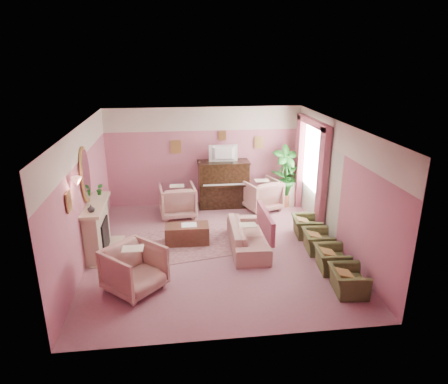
{
  "coord_description": "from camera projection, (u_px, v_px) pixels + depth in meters",
  "views": [
    {
      "loc": [
        -0.8,
        -8.05,
        4.19
      ],
      "look_at": [
        0.24,
        0.4,
        1.22
      ],
      "focal_mm": 32.0,
      "sensor_mm": 36.0,
      "label": 1
    }
  ],
  "objects": [
    {
      "name": "curtain_left",
      "position": [
        322.0,
        182.0,
        9.48
      ],
      "size": [
        0.16,
        0.34,
        2.6
      ],
      "primitive_type": "cube",
      "color": "#964657",
      "rests_on": "floor"
    },
    {
      "name": "sconce_shade",
      "position": [
        77.0,
        181.0,
        7.26
      ],
      "size": [
        0.2,
        0.2,
        0.16
      ],
      "primitive_type": "cone",
      "color": "#FF9F8C",
      "rests_on": "wall_left"
    },
    {
      "name": "piano",
      "position": [
        223.0,
        185.0,
        11.37
      ],
      "size": [
        1.4,
        0.6,
        1.3
      ],
      "primitive_type": "cube",
      "color": "black",
      "rests_on": "floor"
    },
    {
      "name": "wall_right",
      "position": [
        338.0,
        186.0,
        8.87
      ],
      "size": [
        0.02,
        6.0,
        2.8
      ],
      "primitive_type": "cube",
      "color": "#89536F",
      "rests_on": "floor"
    },
    {
      "name": "pelmet",
      "position": [
        313.0,
        122.0,
        9.92
      ],
      "size": [
        0.16,
        2.2,
        0.16
      ],
      "primitive_type": "cube",
      "color": "#964657",
      "rests_on": "wall_right"
    },
    {
      "name": "palm_pot",
      "position": [
        284.0,
        200.0,
        11.55
      ],
      "size": [
        0.34,
        0.34,
        0.34
      ],
      "primitive_type": "cylinder",
      "color": "#9F5C3B",
      "rests_on": "floor"
    },
    {
      "name": "print_back_left",
      "position": [
        176.0,
        147.0,
        11.13
      ],
      "size": [
        0.3,
        0.03,
        0.38
      ],
      "primitive_type": "cube",
      "color": "tan",
      "rests_on": "wall_back"
    },
    {
      "name": "olive_chair_a",
      "position": [
        348.0,
        277.0,
        7.3
      ],
      "size": [
        0.51,
        0.72,
        0.62
      ],
      "primitive_type": "imported",
      "color": "#485029",
      "rests_on": "floor"
    },
    {
      "name": "fireplace_surround",
      "position": [
        97.0,
        229.0,
        8.72
      ],
      "size": [
        0.3,
        1.4,
        1.1
      ],
      "primitive_type": "cube",
      "color": "tan",
      "rests_on": "floor"
    },
    {
      "name": "fire_ember",
      "position": [
        105.0,
        242.0,
        8.84
      ],
      "size": [
        0.06,
        0.54,
        0.1
      ],
      "primitive_type": "cube",
      "color": "orange",
      "rests_on": "floor"
    },
    {
      "name": "stripe_panel",
      "position": [
        317.0,
        182.0,
        10.19
      ],
      "size": [
        0.01,
        3.0,
        2.15
      ],
      "primitive_type": "cube",
      "color": "#B0BAA4",
      "rests_on": "wall_right"
    },
    {
      "name": "wall_back",
      "position": [
        205.0,
        157.0,
        11.36
      ],
      "size": [
        5.5,
        0.02,
        2.8
      ],
      "primitive_type": "cube",
      "color": "#89536F",
      "rests_on": "floor"
    },
    {
      "name": "mantel_plant",
      "position": [
        100.0,
        189.0,
        9.0
      ],
      "size": [
        0.16,
        0.16,
        0.28
      ],
      "primitive_type": "imported",
      "color": "#1D671E",
      "rests_on": "mantel_shelf"
    },
    {
      "name": "piano_keys",
      "position": [
        225.0,
        185.0,
        11.0
      ],
      "size": [
        1.2,
        0.08,
        0.02
      ],
      "primitive_type": "cube",
      "color": "silver",
      "rests_on": "piano"
    },
    {
      "name": "piano_keyshelf",
      "position": [
        225.0,
        186.0,
        11.02
      ],
      "size": [
        1.3,
        0.12,
        0.06
      ],
      "primitive_type": "cube",
      "color": "black",
      "rests_on": "piano"
    },
    {
      "name": "picture_rail_band",
      "position": [
        204.0,
        119.0,
        11.0
      ],
      "size": [
        5.5,
        0.01,
        0.65
      ],
      "primitive_type": "cube",
      "color": "beige",
      "rests_on": "wall_back"
    },
    {
      "name": "side_plant_big",
      "position": [
        289.0,
        175.0,
        11.46
      ],
      "size": [
        0.3,
        0.3,
        0.34
      ],
      "primitive_type": "imported",
      "color": "#1D671E",
      "rests_on": "side_table"
    },
    {
      "name": "curtain_right",
      "position": [
        299.0,
        162.0,
        11.2
      ],
      "size": [
        0.16,
        0.34,
        2.6
      ],
      "primitive_type": "cube",
      "color": "#964657",
      "rests_on": "floor"
    },
    {
      "name": "sofa_throw",
      "position": [
        265.0,
        222.0,
        8.95
      ],
      "size": [
        0.1,
        1.47,
        0.54
      ],
      "primitive_type": "cube",
      "color": "#964657",
      "rests_on": "sofa"
    },
    {
      "name": "side_plant_small",
      "position": [
        294.0,
        177.0,
        11.39
      ],
      "size": [
        0.16,
        0.16,
        0.28
      ],
      "primitive_type": "imported",
      "color": "#1D671E",
      "rests_on": "side_table"
    },
    {
      "name": "television",
      "position": [
        224.0,
        152.0,
        11.01
      ],
      "size": [
        0.8,
        0.12,
        0.48
      ],
      "primitive_type": "imported",
      "color": "black",
      "rests_on": "piano"
    },
    {
      "name": "piano_top",
      "position": [
        223.0,
        162.0,
        11.15
      ],
      "size": [
        1.45,
        0.65,
        0.04
      ],
      "primitive_type": "cube",
      "color": "black",
      "rests_on": "piano"
    },
    {
      "name": "window_blind",
      "position": [
        314.0,
        156.0,
        10.22
      ],
      "size": [
        0.03,
        1.4,
        1.8
      ],
      "primitive_type": "cube",
      "color": "white",
      "rests_on": "wall_right"
    },
    {
      "name": "olive_chair_d",
      "position": [
        306.0,
        223.0,
        9.61
      ],
      "size": [
        0.51,
        0.72,
        0.62
      ],
      "primitive_type": "imported",
      "color": "#485029",
      "rests_on": "floor"
    },
    {
      "name": "ceiling",
      "position": [
        215.0,
        126.0,
        8.09
      ],
      "size": [
        5.5,
        6.0,
        0.01
      ],
      "primitive_type": "cube",
      "color": "white",
      "rests_on": "wall_back"
    },
    {
      "name": "sofa",
      "position": [
        248.0,
        232.0,
        8.98
      ],
      "size": [
        0.65,
        1.94,
        0.79
      ],
      "primitive_type": "imported",
      "color": "tan",
      "rests_on": "floor"
    },
    {
      "name": "table_paper",
      "position": [
        189.0,
        225.0,
        9.18
      ],
      "size": [
        0.35,
        0.28,
        0.01
      ],
      "primitive_type": "cube",
      "color": "white",
      "rests_on": "coffee_table"
    },
    {
      "name": "wall_front",
      "position": [
        236.0,
        258.0,
        5.74
      ],
      "size": [
        5.5,
        0.02,
        2.8
      ],
      "primitive_type": "cube",
      "color": "#89536F",
      "rests_on": "floor"
    },
    {
      "name": "coffee_table",
      "position": [
        187.0,
        234.0,
        9.24
      ],
      "size": [
        1.01,
        0.52,
        0.45
      ],
      "primitive_type": "cube",
      "rotation": [
        0.0,
        0.0,
        -0.02
      ],
      "color": "#4D2C1F",
      "rests_on": "floor"
    },
    {
      "name": "mirror_frame",
      "position": [
        85.0,
        175.0,
        8.3
      ],
      "size": [
        0.04,
        0.72,
        1.2
      ],
      "primitive_type": "ellipsoid",
      "color": "tan",
      "rests_on": "wall_left"
    },
    {
      "name": "print_back_mid",
      "position": [
        222.0,
        136.0,
        11.19
      ],
      "size": [
        0.22,
        0.03,
        0.26
      ],
      "primitive_type": "cube",
      "color": "tan",
      "rests_on": "wall_back"
    },
    {
      "name": "mantel_shelf",
      "position": [
        96.0,
        205.0,
        8.54
      ],
      "size": [
        0.4,
        1.55,
        0.07
      ],
      "primitive_type": "cube",
      "color": "tan",
      "rests_on": "fireplace_surround"
    },
    {
      "name": "area_rug",
      "position": [
        192.0,
        242.0,
        9.34
      ],
      "size": [
        2.8,
        2.25,
        0.01
      ],
      "primitive_type": "cube",
      "rotation": [
        0.0,
        0.0,
        0.19
      ],
      "color": "#84565A",
      "rests_on": "floor"
    },
    {
      "name": "mantel_vase",
      "position": [
        91.0,
        209.0,
        8.03
      ],
      "size": [
        0.16,
        0.16,
        0.16
      ],
      "primitive_type": "imported",
      "color": "beige",
      "rests_on": "mantel_shelf"
    },
    {
      "name": "print_left_wall",
      "position": [
        69.0,
        202.0,
        7.01
      ],
      "size": [
        0.03,
        0.28,
        0.36
      ],
      "primitive_type": "cube",
      "color": "tan",
      "rests_on": "wall_left"
    },
    {
      "name": "floor",
      "position": [
        216.0,
        249.0,
        9.01
      ],
      "size": [
        5.5,
        6.0,
        0.01
      ],
      "primitive_type": "cube",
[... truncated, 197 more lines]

